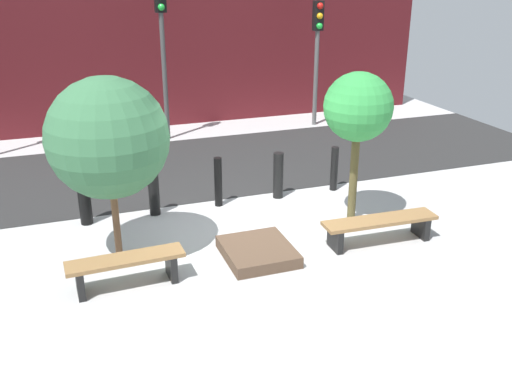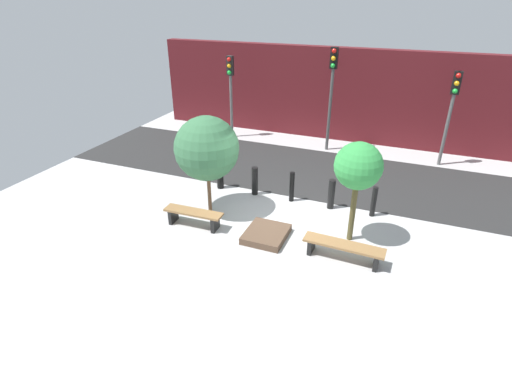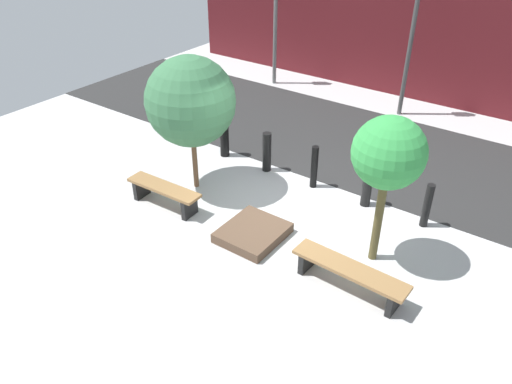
% 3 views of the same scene
% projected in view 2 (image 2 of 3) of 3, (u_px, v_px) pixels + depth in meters
% --- Properties ---
extents(ground_plane, '(18.00, 18.00, 0.00)m').
position_uv_depth(ground_plane, '(278.00, 220.00, 11.37)').
color(ground_plane, '#B1B1B1').
extents(road_strip, '(18.00, 4.28, 0.01)m').
position_uv_depth(road_strip, '(311.00, 172.00, 14.39)').
color(road_strip, '#282828').
rests_on(road_strip, ground).
extents(building_facade, '(16.20, 0.50, 3.81)m').
position_uv_depth(building_facade, '(338.00, 95.00, 16.82)').
color(building_facade, '#511419').
rests_on(building_facade, ground).
extents(bench_left, '(1.67, 0.45, 0.47)m').
position_uv_depth(bench_left, '(194.00, 215.00, 10.95)').
color(bench_left, black).
rests_on(bench_left, ground).
extents(bench_right, '(1.96, 0.49, 0.44)m').
position_uv_depth(bench_right, '(344.00, 248.00, 9.59)').
color(bench_right, black).
rests_on(bench_right, ground).
extents(planter_bed, '(1.05, 1.18, 0.19)m').
position_uv_depth(planter_bed, '(266.00, 234.00, 10.54)').
color(planter_bed, brown).
rests_on(planter_bed, ground).
extents(tree_behind_left_bench, '(1.81, 1.81, 2.86)m').
position_uv_depth(tree_behind_left_bench, '(207.00, 149.00, 11.01)').
color(tree_behind_left_bench, brown).
rests_on(tree_behind_left_bench, ground).
extents(tree_behind_right_bench, '(1.18, 1.18, 2.68)m').
position_uv_depth(tree_behind_right_bench, '(358.00, 167.00, 9.59)').
color(tree_behind_right_bench, brown).
rests_on(tree_behind_right_bench, ground).
extents(bollard_far_left, '(0.22, 0.22, 1.05)m').
position_uv_depth(bollard_far_left, '(220.00, 173.00, 12.99)').
color(bollard_far_left, black).
rests_on(bollard_far_left, ground).
extents(bollard_left, '(0.20, 0.20, 0.92)m').
position_uv_depth(bollard_left, '(255.00, 181.00, 12.62)').
color(bollard_left, black).
rests_on(bollard_left, ground).
extents(bollard_center, '(0.15, 0.15, 0.96)m').
position_uv_depth(bollard_center, '(292.00, 187.00, 12.20)').
color(bollard_center, black).
rests_on(bollard_center, ground).
extents(bollard_right, '(0.20, 0.20, 0.92)m').
position_uv_depth(bollard_right, '(331.00, 194.00, 11.80)').
color(bollard_right, black).
rests_on(bollard_right, ground).
extents(bollard_far_right, '(0.15, 0.15, 0.91)m').
position_uv_depth(bollard_far_right, '(374.00, 202.00, 11.40)').
color(bollard_far_right, black).
rests_on(bollard_far_right, ground).
extents(traffic_light_west, '(0.28, 0.27, 3.46)m').
position_uv_depth(traffic_light_west, '(230.00, 82.00, 16.73)').
color(traffic_light_west, '#616161').
rests_on(traffic_light_west, ground).
extents(traffic_light_mid_west, '(0.28, 0.27, 3.99)m').
position_uv_depth(traffic_light_mid_west, '(332.00, 82.00, 15.15)').
color(traffic_light_mid_west, '#484848').
rests_on(traffic_light_mid_west, ground).
extents(traffic_light_mid_east, '(0.28, 0.27, 3.41)m').
position_uv_depth(traffic_light_mid_east, '(452.00, 102.00, 13.90)').
color(traffic_light_mid_east, '#5A5A5A').
rests_on(traffic_light_mid_east, ground).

